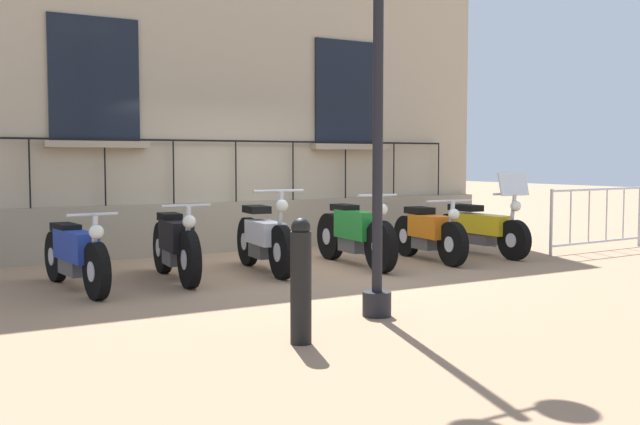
{
  "coord_description": "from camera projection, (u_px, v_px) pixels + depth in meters",
  "views": [
    {
      "loc": [
        9.23,
        -5.31,
        1.53
      ],
      "look_at": [
        0.46,
        0.0,
        0.8
      ],
      "focal_mm": 42.82,
      "sensor_mm": 36.0,
      "label": 1
    }
  ],
  "objects": [
    {
      "name": "ground_plane",
      "position": [
        303.0,
        267.0,
        10.73
      ],
      "size": [
        60.0,
        60.0,
        0.0
      ],
      "primitive_type": "plane",
      "color": "#9E7A5B"
    },
    {
      "name": "building_facade",
      "position": [
        225.0,
        57.0,
        12.73
      ],
      "size": [
        0.82,
        10.24,
        6.7
      ],
      "color": "tan",
      "rests_on": "ground_plane"
    },
    {
      "name": "motorcycle_blue",
      "position": [
        75.0,
        255.0,
        8.83
      ],
      "size": [
        2.16,
        0.56,
        0.94
      ],
      "color": "black",
      "rests_on": "ground_plane"
    },
    {
      "name": "motorcycle_black",
      "position": [
        176.0,
        246.0,
        9.55
      ],
      "size": [
        2.01,
        0.6,
        0.99
      ],
      "color": "black",
      "rests_on": "ground_plane"
    },
    {
      "name": "motorcycle_white",
      "position": [
        264.0,
        240.0,
        10.24
      ],
      "size": [
        2.05,
        0.7,
        1.13
      ],
      "color": "black",
      "rests_on": "ground_plane"
    },
    {
      "name": "motorcycle_green",
      "position": [
        355.0,
        234.0,
        10.84
      ],
      "size": [
        2.23,
        0.61,
        1.05
      ],
      "color": "black",
      "rests_on": "ground_plane"
    },
    {
      "name": "motorcycle_orange",
      "position": [
        429.0,
        233.0,
        11.34
      ],
      "size": [
        1.91,
        0.75,
        0.94
      ],
      "color": "black",
      "rests_on": "ground_plane"
    },
    {
      "name": "motorcycle_yellow",
      "position": [
        482.0,
        228.0,
        12.07
      ],
      "size": [
        2.12,
        0.66,
        1.32
      ],
      "color": "black",
      "rests_on": "ground_plane"
    },
    {
      "name": "crowd_barrier",
      "position": [
        598.0,
        217.0,
        12.59
      ],
      "size": [
        0.18,
        2.4,
        1.05
      ],
      "color": "#B7B7BF",
      "rests_on": "ground_plane"
    },
    {
      "name": "bollard",
      "position": [
        301.0,
        281.0,
        6.26
      ],
      "size": [
        0.18,
        0.18,
        1.04
      ],
      "color": "black",
      "rests_on": "ground_plane"
    }
  ]
}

